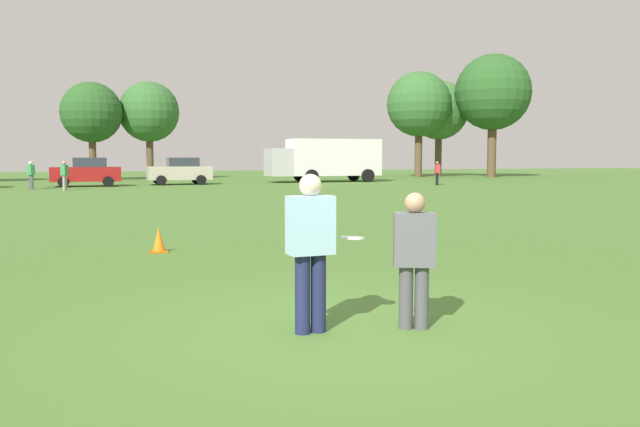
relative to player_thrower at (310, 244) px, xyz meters
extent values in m
plane|color=#47702D|center=(0.36, 0.02, -0.94)|extent=(164.72, 164.72, 0.00)
cylinder|color=#1E234C|center=(-0.09, -0.01, -0.53)|extent=(0.16, 0.16, 0.84)
cylinder|color=#1E234C|center=(0.09, 0.01, -0.53)|extent=(0.16, 0.16, 0.84)
cube|color=#9EC6E5|center=(0.00, 0.00, 0.20)|extent=(0.49, 0.30, 0.61)
sphere|color=beige|center=(0.00, 0.00, 0.61)|extent=(0.23, 0.23, 0.23)
cylinder|color=#4C4C51|center=(1.18, -0.23, -0.60)|extent=(0.15, 0.15, 0.68)
cylinder|color=#4C4C51|center=(1.02, -0.17, -0.60)|extent=(0.15, 0.15, 0.68)
cube|color=#595960|center=(1.10, -0.20, 0.03)|extent=(0.50, 0.40, 0.57)
sphere|color=tan|center=(1.10, -0.20, 0.42)|extent=(0.22, 0.22, 0.22)
cylinder|color=white|center=(0.56, 0.22, 0.02)|extent=(0.27, 0.27, 0.06)
cube|color=#D8590C|center=(-1.00, 6.48, -0.93)|extent=(0.32, 0.32, 0.03)
cone|color=orange|center=(-1.00, 6.48, -0.69)|extent=(0.24, 0.24, 0.45)
cube|color=maroon|center=(-2.85, 37.14, -0.16)|extent=(4.24, 1.89, 0.90)
cube|color=#2D333D|center=(-2.60, 37.15, 0.56)|extent=(2.03, 1.68, 0.64)
cylinder|color=black|center=(-4.13, 36.12, -0.61)|extent=(0.66, 0.23, 0.66)
cylinder|color=black|center=(-4.17, 38.12, -0.61)|extent=(0.66, 0.23, 0.66)
cylinder|color=black|center=(-1.53, 36.17, -0.61)|extent=(0.66, 0.23, 0.66)
cylinder|color=black|center=(-1.57, 38.17, -0.61)|extent=(0.66, 0.23, 0.66)
cube|color=#B7AD99|center=(3.06, 38.09, -0.16)|extent=(4.24, 1.89, 0.90)
cube|color=#2D333D|center=(3.31, 38.10, 0.56)|extent=(2.03, 1.68, 0.64)
cylinder|color=black|center=(1.78, 37.07, -0.61)|extent=(0.66, 0.23, 0.66)
cylinder|color=black|center=(1.73, 39.06, -0.61)|extent=(0.66, 0.23, 0.66)
cylinder|color=black|center=(4.38, 37.12, -0.61)|extent=(0.66, 0.23, 0.66)
cylinder|color=black|center=(4.34, 39.12, -0.61)|extent=(0.66, 0.23, 0.66)
cube|color=white|center=(14.62, 39.49, 0.89)|extent=(6.85, 2.64, 2.70)
cube|color=#B2B2B7|center=(10.42, 39.40, 0.54)|extent=(1.85, 2.34, 2.00)
cylinder|color=black|center=(12.44, 38.07, -0.46)|extent=(0.97, 0.30, 0.96)
cylinder|color=black|center=(12.38, 40.81, -0.46)|extent=(0.97, 0.30, 0.96)
cylinder|color=black|center=(16.86, 38.16, -0.46)|extent=(0.97, 0.30, 0.96)
cylinder|color=black|center=(16.80, 40.90, -0.46)|extent=(0.97, 0.30, 0.96)
cylinder|color=gray|center=(-3.92, 32.46, -0.53)|extent=(0.16, 0.16, 0.83)
cylinder|color=gray|center=(-3.86, 32.62, -0.53)|extent=(0.16, 0.16, 0.83)
cube|color=#338C4C|center=(-3.89, 32.54, 0.18)|extent=(0.41, 0.52, 0.59)
sphere|color=tan|center=(-3.89, 32.54, 0.59)|extent=(0.23, 0.23, 0.23)
cylinder|color=#4C4C51|center=(-5.82, 34.41, -0.53)|extent=(0.15, 0.15, 0.82)
cylinder|color=#4C4C51|center=(-5.71, 34.27, -0.53)|extent=(0.15, 0.15, 0.82)
cube|color=#338C4C|center=(-5.77, 34.34, 0.17)|extent=(0.47, 0.51, 0.58)
sphere|color=beige|center=(-5.77, 34.34, 0.57)|extent=(0.22, 0.22, 0.22)
cylinder|color=black|center=(19.07, 31.68, -0.54)|extent=(0.15, 0.15, 0.80)
cylinder|color=black|center=(19.11, 31.84, -0.54)|extent=(0.15, 0.15, 0.80)
cube|color=red|center=(19.09, 31.76, 0.14)|extent=(0.35, 0.48, 0.57)
sphere|color=#8C664C|center=(19.09, 31.76, 0.53)|extent=(0.22, 0.22, 0.22)
cylinder|color=brown|center=(-2.49, 48.77, 0.74)|extent=(0.56, 0.56, 3.36)
sphere|color=#285623|center=(-2.49, 48.77, 4.46)|extent=(4.80, 4.80, 4.80)
cylinder|color=brown|center=(2.03, 49.95, 0.81)|extent=(0.58, 0.58, 3.50)
sphere|color=#33662D|center=(2.03, 49.95, 4.68)|extent=(5.00, 5.00, 5.00)
cylinder|color=brown|center=(26.30, 48.37, 1.16)|extent=(0.70, 0.70, 4.21)
sphere|color=#33662D|center=(26.30, 48.37, 5.82)|extent=(6.01, 6.01, 6.01)
cylinder|color=brown|center=(29.11, 49.67, 1.03)|extent=(0.66, 0.66, 3.95)
sphere|color=#3D7033|center=(29.11, 49.67, 5.41)|extent=(5.65, 5.65, 5.65)
cylinder|color=brown|center=(32.23, 45.31, 1.47)|extent=(0.81, 0.81, 4.83)
sphere|color=#285623|center=(32.23, 45.31, 6.82)|extent=(6.90, 6.90, 6.90)
camera|label=1|loc=(-2.07, -6.38, 0.90)|focal=36.49mm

